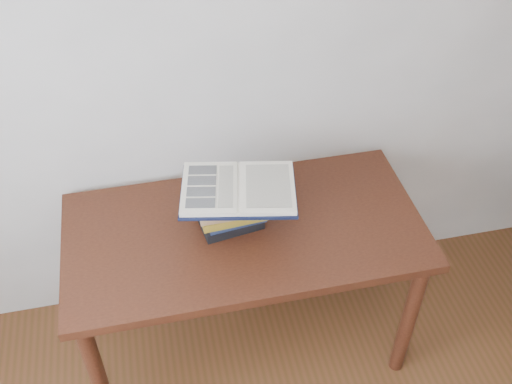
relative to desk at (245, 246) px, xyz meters
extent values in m
cube|color=silver|center=(-0.03, 0.37, 0.69)|extent=(3.50, 0.04, 2.60)
cube|color=#441F11|center=(0.00, 0.00, 0.08)|extent=(1.32, 0.66, 0.04)
cylinder|color=#441F11|center=(-0.60, -0.27, -0.27)|extent=(0.06, 0.06, 0.67)
cylinder|color=#441F11|center=(0.60, -0.27, -0.27)|extent=(0.06, 0.06, 0.67)
cylinder|color=#441F11|center=(-0.60, 0.27, -0.27)|extent=(0.06, 0.06, 0.67)
cylinder|color=#441F11|center=(0.60, 0.27, -0.27)|extent=(0.06, 0.06, 0.67)
cube|color=black|center=(-0.05, 0.04, 0.12)|extent=(0.24, 0.18, 0.04)
cube|color=#18264A|center=(-0.03, 0.03, 0.15)|extent=(0.22, 0.16, 0.03)
cube|color=olive|center=(-0.04, 0.03, 0.18)|extent=(0.26, 0.17, 0.03)
cube|color=#A68955|center=(-0.05, 0.03, 0.21)|extent=(0.23, 0.17, 0.03)
cube|color=maroon|center=(-0.04, 0.02, 0.24)|extent=(0.25, 0.19, 0.03)
cube|color=#18264A|center=(-0.04, 0.02, 0.27)|extent=(0.26, 0.17, 0.03)
cube|color=black|center=(-0.02, 0.00, 0.29)|extent=(0.44, 0.35, 0.01)
cube|color=beige|center=(-0.12, 0.02, 0.30)|extent=(0.24, 0.29, 0.02)
cube|color=beige|center=(0.08, -0.02, 0.30)|extent=(0.24, 0.29, 0.02)
cylinder|color=beige|center=(-0.02, 0.00, 0.30)|extent=(0.06, 0.26, 0.01)
cube|color=black|center=(-0.13, 0.11, 0.31)|extent=(0.11, 0.06, 0.00)
cube|color=black|center=(-0.14, 0.05, 0.31)|extent=(0.11, 0.06, 0.00)
cube|color=black|center=(-0.15, 0.00, 0.31)|extent=(0.11, 0.06, 0.00)
cube|color=black|center=(-0.16, -0.06, 0.31)|extent=(0.11, 0.06, 0.00)
cube|color=beige|center=(-0.06, 0.01, 0.31)|extent=(0.09, 0.22, 0.00)
cube|color=beige|center=(0.08, -0.02, 0.31)|extent=(0.19, 0.25, 0.00)
camera|label=1|loc=(-0.28, -1.50, 1.68)|focal=42.00mm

